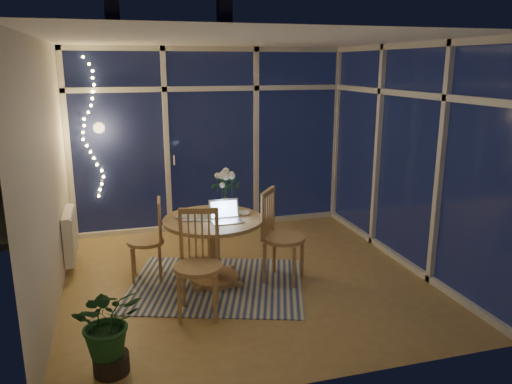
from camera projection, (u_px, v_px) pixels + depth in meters
floor at (248, 278)px, 5.67m from camera, size 4.00×4.00×0.00m
ceiling at (247, 39)px, 5.03m from camera, size 4.00×4.00×0.00m
wall_back at (212, 140)px, 7.21m from camera, size 4.00×0.04×2.60m
wall_front at (321, 220)px, 3.49m from camera, size 4.00×0.04×2.60m
wall_left at (48, 177)px, 4.82m from camera, size 0.04×4.00×2.60m
wall_right at (411, 157)px, 5.88m from camera, size 0.04×4.00×2.60m
window_wall_back at (212, 140)px, 7.18m from camera, size 4.00×0.10×2.60m
window_wall_right at (408, 157)px, 5.87m from camera, size 0.10×4.00×2.60m
radiator at (70, 235)px, 5.90m from camera, size 0.10×0.70×0.58m
fairy_lights at (90, 129)px, 6.61m from camera, size 0.24×0.10×1.85m
garden_patio at (209, 183)px, 10.48m from camera, size 12.00×6.00×0.10m
garden_fence at (180, 135)px, 10.57m from camera, size 11.00×0.08×1.80m
neighbour_roof at (175, 71)px, 13.12m from camera, size 7.00×3.00×2.20m
garden_shrubs at (151, 179)px, 8.52m from camera, size 0.90×0.90×0.90m
rug at (216, 284)px, 5.49m from camera, size 2.26×2.02×0.01m
dining_table at (214, 250)px, 5.49m from camera, size 1.37×1.37×0.74m
chair_left at (145, 239)px, 5.56m from camera, size 0.47×0.47×0.93m
chair_right at (284, 236)px, 5.48m from camera, size 0.68×0.68×1.05m
chair_front at (198, 265)px, 4.71m from camera, size 0.59×0.59×1.04m
laptop at (227, 211)px, 5.25m from camera, size 0.33×0.29×0.24m
flower_vase at (225, 202)px, 5.67m from camera, size 0.26×0.26×0.21m
bowl at (243, 213)px, 5.52m from camera, size 0.19×0.19×0.04m
newspapers at (197, 216)px, 5.46m from camera, size 0.51×0.45×0.02m
phone at (214, 220)px, 5.31m from camera, size 0.13×0.11×0.01m
potted_plant at (109, 329)px, 3.84m from camera, size 0.59×0.53×0.76m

